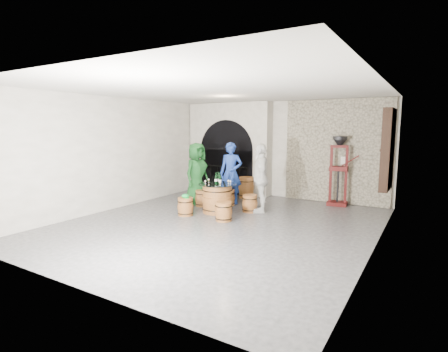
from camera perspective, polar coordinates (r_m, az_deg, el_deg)
The scene contains 31 objects.
ground at distance 8.61m, azimuth -0.71°, elevation -7.84°, with size 8.00×8.00×0.00m, color #313134.
wall_back at distance 11.89m, azimuth 9.50°, elevation 4.26°, with size 8.00×8.00×0.00m, color beige.
wall_front at distance 5.37m, azimuth -23.84°, elevation -0.67°, with size 8.00×8.00×0.00m, color beige.
wall_left at distance 10.58m, azimuth -17.10°, elevation 3.58°, with size 8.00×8.00×0.00m, color beige.
wall_right at distance 7.13m, azimuth 23.94°, elevation 1.30°, with size 8.00×8.00×0.00m, color beige.
ceiling at distance 8.33m, azimuth -0.75°, elevation 13.87°, with size 8.00×8.00×0.00m, color beige.
stone_facing_panel at distance 11.30m, azimuth 17.91°, elevation 3.80°, with size 3.20×0.12×3.18m, color tan.
arched_opening at distance 12.49m, azimuth 0.89°, elevation 4.46°, with size 3.10×0.60×3.19m.
shuttered_window at distance 9.51m, azimuth 25.13°, elevation 3.93°, with size 0.23×1.10×2.00m.
barrel_table at distance 9.67m, azimuth -1.11°, elevation -3.65°, with size 1.04×1.04×0.80m.
barrel_stool_left at distance 10.49m, azimuth -3.56°, elevation -3.63°, with size 0.44×0.44×0.48m.
barrel_stool_far at distance 10.54m, azimuth 0.63°, elevation -3.56°, with size 0.44×0.44×0.48m.
barrel_stool_right at distance 9.78m, azimuth 4.25°, elevation -4.49°, with size 0.44×0.44×0.48m.
barrel_stool_near_right at distance 8.83m, azimuth -0.06°, elevation -5.82°, with size 0.44×0.44×0.48m.
barrel_stool_near_left at distance 9.43m, azimuth -6.32°, elevation -4.98°, with size 0.44×0.44×0.48m.
green_cap at distance 9.37m, azimuth -6.33°, elevation -3.28°, with size 0.24×0.19×0.11m.
person_green at distance 10.69m, azimuth -4.46°, elevation 0.39°, with size 0.92×0.60×1.88m, color #124018.
person_blue at distance 10.71m, azimuth 1.15°, elevation 0.47°, with size 0.69×0.45×1.90m, color navy.
person_white at distance 9.69m, azimuth 6.01°, elevation -0.31°, with size 1.12×0.47×1.91m, color silver.
wine_bottle_left at distance 9.57m, azimuth -1.30°, elevation -0.51°, with size 0.08×0.08×0.32m.
wine_bottle_center at distance 9.49m, azimuth -0.68°, elevation -0.59°, with size 0.08×0.08×0.32m.
wine_bottle_right at distance 9.68m, azimuth -0.94°, elevation -0.42°, with size 0.08×0.08×0.32m.
tasting_glass_a at distance 9.62m, azimuth -3.06°, elevation -0.98°, with size 0.05×0.05×0.10m, color #BB6F24, non-canonical shape.
tasting_glass_b at distance 9.56m, azimuth 1.05°, elevation -1.02°, with size 0.05×0.05×0.10m, color #BB6F24, non-canonical shape.
tasting_glass_c at distance 9.82m, azimuth -0.95°, elevation -0.78°, with size 0.05×0.05×0.10m, color #BB6F24, non-canonical shape.
tasting_glass_d at distance 9.65m, azimuth 0.72°, elevation -0.93°, with size 0.05×0.05×0.10m, color #BB6F24, non-canonical shape.
tasting_glass_e at distance 9.31m, azimuth -0.65°, elevation -1.26°, with size 0.05×0.05×0.10m, color #BB6F24, non-canonical shape.
tasting_glass_f at distance 9.87m, azimuth -2.52°, elevation -0.74°, with size 0.05×0.05×0.10m, color #BB6F24, non-canonical shape.
side_barrel at distance 11.70m, azimuth 3.66°, elevation -1.88°, with size 0.53×0.53×0.70m.
corking_press at distance 10.97m, azimuth 18.24°, elevation 1.64°, with size 0.88×0.52×2.08m.
control_box at distance 11.19m, azimuth 19.01°, elevation 2.43°, with size 0.18×0.10×0.22m, color silver.
Camera 1 is at (4.36, -7.04, 2.34)m, focal length 28.00 mm.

